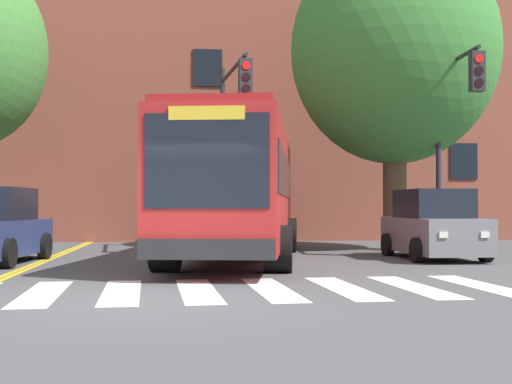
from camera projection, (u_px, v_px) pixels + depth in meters
ground_plane at (152, 301)px, 10.14m from camera, size 120.00×120.00×0.00m
crosswalk at (160, 291)px, 11.26m from camera, size 11.51×3.88×0.01m
lane_line_yellow_inner at (83, 244)px, 24.86m from camera, size 0.12×36.00×0.01m
lane_line_yellow_outer at (87, 244)px, 24.87m from camera, size 0.12×36.00×0.01m
city_bus at (238, 187)px, 18.11m from camera, size 4.40×11.96×3.34m
car_grey_far_lane at (433, 227)px, 18.17m from camera, size 1.93×3.90×1.77m
car_tan_behind_bus at (248, 213)px, 26.27m from camera, size 2.39×4.99×2.28m
traffic_light_near_corner at (453, 115)px, 19.43m from camera, size 0.35×3.14×5.73m
traffic_light_overhead at (231, 119)px, 20.92m from camera, size 0.62×4.21×5.73m
street_tree_curbside_large at (394, 51)px, 21.96m from camera, size 8.23×8.15×9.68m
building_facade at (88, 94)px, 30.81m from camera, size 37.52×9.22×12.35m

